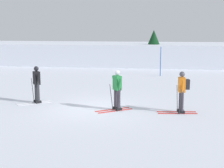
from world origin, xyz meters
TOP-DOWN VIEW (x-y plane):
  - ground_plane at (0.00, 0.00)m, footprint 120.00×120.00m
  - far_snow_ridge at (0.00, 18.12)m, footprint 80.00×7.71m
  - skier_orange at (3.67, -0.19)m, footprint 1.63×1.00m
  - skier_black at (-2.83, 0.73)m, footprint 1.48×1.29m
  - skier_green at (1.00, -0.09)m, footprint 1.52×1.23m
  - trail_marker_pole at (2.85, 10.22)m, footprint 0.06×0.06m
  - conifer_far_left at (2.23, 16.54)m, footprint 1.94×1.94m

SIDE VIEW (x-z plane):
  - ground_plane at x=0.00m, z-range 0.00..0.00m
  - skier_green at x=1.00m, z-range 0.06..1.77m
  - skier_black at x=-2.83m, z-range 0.06..1.77m
  - skier_orange at x=3.67m, z-range 0.10..1.81m
  - far_snow_ridge at x=0.00m, z-range 0.00..1.94m
  - trail_marker_pole at x=2.85m, z-range 0.00..2.10m
  - conifer_far_left at x=2.23m, z-range 0.43..3.66m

